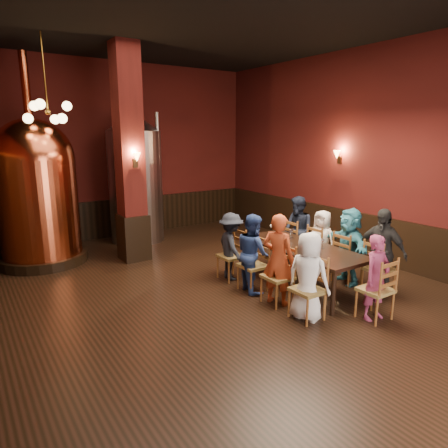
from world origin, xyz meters
TOP-DOWN VIEW (x-y plane):
  - room at (0.00, 0.00)m, footprint 10.00×10.02m
  - wainscot_right at (3.96, 0.00)m, footprint 0.08×9.90m
  - wainscot_back at (0.00, 4.96)m, footprint 7.90×0.08m
  - column at (-0.30, 2.80)m, footprint 0.58×0.58m
  - pendant_cluster at (-1.80, 2.90)m, footprint 0.90×0.90m
  - sconce_wall at (3.90, 0.80)m, footprint 0.20×0.20m
  - sconce_column at (-0.30, 2.50)m, footprint 0.20×0.20m
  - dining_table at (1.60, -0.42)m, footprint 1.02×2.41m
  - chair_0 at (0.74, -1.42)m, footprint 0.46×0.46m
  - person_0 at (0.74, -1.42)m, footprint 0.60×0.75m
  - chair_1 at (0.75, -0.75)m, footprint 0.46×0.46m
  - person_1 at (0.75, -0.75)m, footprint 0.53×0.64m
  - chair_2 at (0.75, -0.09)m, footprint 0.46×0.46m
  - person_2 at (0.75, -0.09)m, footprint 0.48×0.73m
  - chair_3 at (0.76, 0.58)m, footprint 0.46×0.46m
  - person_3 at (0.76, 0.58)m, footprint 0.65×0.91m
  - chair_4 at (2.44, -1.43)m, footprint 0.46×0.46m
  - person_4 at (2.44, -1.43)m, footprint 0.50×0.93m
  - chair_5 at (2.45, -0.76)m, footprint 0.46×0.46m
  - person_5 at (2.45, -0.76)m, footprint 0.79×1.38m
  - chair_6 at (2.45, -0.10)m, footprint 0.46×0.46m
  - person_6 at (2.45, -0.10)m, footprint 0.50×0.67m
  - chair_7 at (2.46, 0.57)m, footprint 0.46×0.46m
  - person_7 at (2.46, 0.57)m, footprint 0.47×0.75m
  - chair_8 at (1.59, -1.97)m, footprint 0.46×0.46m
  - person_8 at (1.59, -1.97)m, footprint 0.48×0.33m
  - copper_kettle at (-2.02, 3.68)m, footprint 1.81×1.81m
  - steel_vessel at (0.38, 4.25)m, footprint 1.45×1.45m
  - rose_vase at (1.60, 0.30)m, footprint 0.20×0.20m
  - wine_glass_0 at (1.78, 0.07)m, footprint 0.07×0.07m
  - wine_glass_1 at (1.86, 0.12)m, footprint 0.07×0.07m
  - wine_glass_2 at (1.31, -1.04)m, footprint 0.07×0.07m
  - wine_glass_3 at (1.80, -0.72)m, footprint 0.07×0.07m
  - wine_glass_4 at (1.49, -0.67)m, footprint 0.07×0.07m
  - wine_glass_5 at (1.38, -0.97)m, footprint 0.07×0.07m
  - wine_glass_6 at (1.50, -0.52)m, footprint 0.07×0.07m

SIDE VIEW (x-z plane):
  - chair_0 at x=0.74m, z-range 0.00..0.92m
  - chair_1 at x=0.75m, z-range 0.00..0.92m
  - chair_2 at x=0.75m, z-range 0.00..0.92m
  - chair_3 at x=0.76m, z-range 0.00..0.92m
  - chair_4 at x=2.44m, z-range 0.00..0.92m
  - chair_5 at x=2.45m, z-range 0.00..0.92m
  - chair_6 at x=2.45m, z-range 0.00..0.92m
  - chair_7 at x=2.46m, z-range 0.00..0.92m
  - chair_8 at x=1.59m, z-range 0.00..0.92m
  - wainscot_right at x=3.96m, z-range 0.00..1.00m
  - wainscot_back at x=0.00m, z-range 0.00..1.00m
  - person_6 at x=2.45m, z-range 0.00..1.26m
  - person_3 at x=0.76m, z-range 0.00..1.28m
  - person_8 at x=1.59m, z-range 0.00..1.29m
  - person_0 at x=0.74m, z-range 0.00..1.34m
  - person_2 at x=0.75m, z-range 0.00..1.38m
  - dining_table at x=1.60m, z-range 0.31..1.06m
  - person_5 at x=2.45m, z-range 0.00..1.41m
  - person_7 at x=2.46m, z-range 0.00..1.44m
  - person_1 at x=0.75m, z-range 0.00..1.50m
  - person_4 at x=2.44m, z-range 0.00..1.51m
  - wine_glass_0 at x=1.78m, z-range 0.75..0.92m
  - wine_glass_1 at x=1.86m, z-range 0.75..0.92m
  - wine_glass_2 at x=1.31m, z-range 0.75..0.92m
  - wine_glass_3 at x=1.80m, z-range 0.75..0.92m
  - wine_glass_4 at x=1.49m, z-range 0.75..0.92m
  - wine_glass_5 at x=1.38m, z-range 0.75..0.92m
  - wine_glass_6 at x=1.50m, z-range 0.75..0.92m
  - rose_vase at x=1.60m, z-range 0.80..1.14m
  - copper_kettle at x=-2.02m, z-range -0.58..3.70m
  - steel_vessel at x=0.38m, z-range 0.00..3.21m
  - sconce_wall at x=3.90m, z-range 2.02..2.38m
  - sconce_column at x=-0.30m, z-range 2.02..2.38m
  - room at x=0.00m, z-range 0.00..4.50m
  - column at x=-0.30m, z-range 0.00..4.50m
  - pendant_cluster at x=-1.80m, z-range 2.25..3.95m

